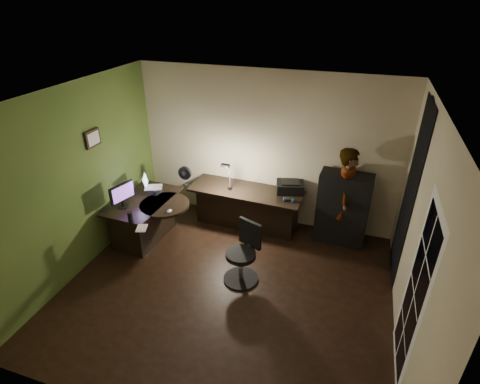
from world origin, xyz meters
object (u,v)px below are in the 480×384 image
(desk_left, at_px, (145,219))
(monitor, at_px, (122,199))
(person, at_px, (346,196))
(desk_right, at_px, (246,208))
(office_chair, at_px, (241,254))
(cabinet, at_px, (343,208))

(desk_left, xyz_separation_m, monitor, (-0.18, -0.28, 0.51))
(person, bearing_deg, desk_right, 106.81)
(monitor, bearing_deg, desk_right, 51.78)
(monitor, relative_size, office_chair, 0.48)
(desk_right, xyz_separation_m, cabinet, (1.62, 0.09, 0.25))
(desk_right, height_order, monitor, monitor)
(cabinet, distance_m, office_chair, 1.95)
(desk_right, height_order, office_chair, office_chair)
(office_chair, bearing_deg, monitor, -164.15)
(desk_left, height_order, monitor, monitor)
(cabinet, height_order, monitor, cabinet)
(monitor, height_order, office_chair, monitor)
(cabinet, bearing_deg, person, 52.87)
(cabinet, xyz_separation_m, monitor, (-3.29, -1.25, 0.27))
(cabinet, relative_size, person, 0.74)
(desk_right, bearing_deg, desk_left, -146.77)
(desk_left, xyz_separation_m, office_chair, (1.85, -0.51, 0.09))
(cabinet, height_order, person, person)
(cabinet, distance_m, person, 0.22)
(desk_left, relative_size, monitor, 2.91)
(person, bearing_deg, monitor, 123.51)
(desk_left, xyz_separation_m, person, (3.15, 1.01, 0.45))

